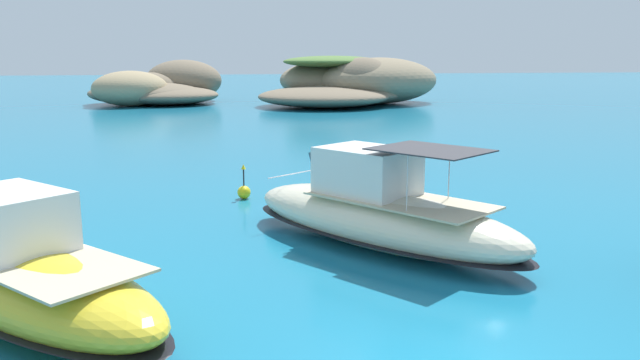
# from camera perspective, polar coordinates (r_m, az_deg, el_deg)

# --- Properties ---
(islet_large) EXTENTS (28.92, 31.41, 5.98)m
(islet_large) POSITION_cam_1_polar(r_m,az_deg,el_deg) (81.69, 2.70, 8.76)
(islet_large) COLOR #84755B
(islet_large) RESTS_ON ground
(islet_small) EXTENTS (18.85, 19.89, 5.46)m
(islet_small) POSITION_cam_1_polar(r_m,az_deg,el_deg) (83.32, -14.37, 8.02)
(islet_small) COLOR #756651
(islet_small) RESTS_ON ground
(motorboat_cream) EXTENTS (8.77, 10.39, 3.30)m
(motorboat_cream) POSITION_cam_1_polar(r_m,az_deg,el_deg) (20.07, 5.27, -3.05)
(motorboat_cream) COLOR beige
(motorboat_cream) RESTS_ON ground
(motorboat_yellow) EXTENTS (8.86, 9.36, 2.92)m
(motorboat_yellow) POSITION_cam_1_polar(r_m,az_deg,el_deg) (16.18, -25.29, -7.88)
(motorboat_yellow) COLOR yellow
(motorboat_yellow) RESTS_ON ground
(channel_buoy) EXTENTS (0.56, 0.56, 1.48)m
(channel_buoy) POSITION_cam_1_polar(r_m,az_deg,el_deg) (26.88, -6.89, -0.99)
(channel_buoy) COLOR yellow
(channel_buoy) RESTS_ON ground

